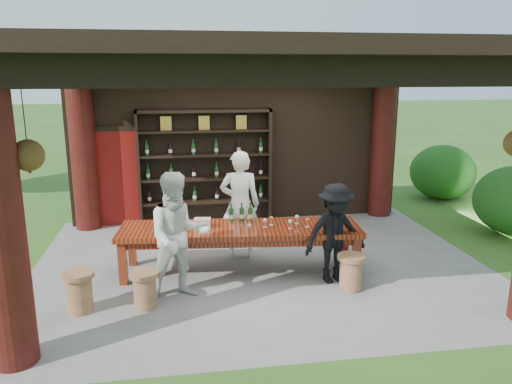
{
  "coord_description": "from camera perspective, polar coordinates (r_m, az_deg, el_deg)",
  "views": [
    {
      "loc": [
        -1.29,
        -7.71,
        3.14
      ],
      "look_at": [
        0.0,
        0.4,
        1.15
      ],
      "focal_mm": 35.0,
      "sensor_mm": 36.0,
      "label": 1
    }
  ],
  "objects": [
    {
      "name": "ground",
      "position": [
        8.43,
        0.43,
        -8.26
      ],
      "size": [
        90.0,
        90.0,
        0.0
      ],
      "primitive_type": "plane",
      "color": "#2D5119",
      "rests_on": "ground"
    },
    {
      "name": "pavilion",
      "position": [
        8.3,
        -0.12,
        6.63
      ],
      "size": [
        7.5,
        6.0,
        3.6
      ],
      "color": "slate",
      "rests_on": "ground"
    },
    {
      "name": "wine_shelf",
      "position": [
        10.36,
        -5.82,
        2.77
      ],
      "size": [
        2.73,
        0.41,
        2.4
      ],
      "color": "black",
      "rests_on": "ground"
    },
    {
      "name": "tasting_table",
      "position": [
        7.93,
        -1.82,
        -4.79
      ],
      "size": [
        3.87,
        1.34,
        0.75
      ],
      "rotation": [
        0.0,
        0.0,
        -0.1
      ],
      "color": "#54170C",
      "rests_on": "ground"
    },
    {
      "name": "stool_near_left",
      "position": [
        7.04,
        -12.6,
        -10.75
      ],
      "size": [
        0.39,
        0.39,
        0.52
      ],
      "rotation": [
        0.0,
        0.0,
        0.09
      ],
      "color": "brown",
      "rests_on": "ground"
    },
    {
      "name": "stool_near_right",
      "position": [
        7.53,
        10.77,
        -8.91
      ],
      "size": [
        0.41,
        0.41,
        0.54
      ],
      "rotation": [
        0.0,
        0.0,
        -0.01
      ],
      "color": "brown",
      "rests_on": "ground"
    },
    {
      "name": "stool_far_left",
      "position": [
        7.17,
        -19.55,
        -10.59
      ],
      "size": [
        0.43,
        0.43,
        0.56
      ],
      "rotation": [
        0.0,
        0.0,
        0.26
      ],
      "color": "brown",
      "rests_on": "ground"
    },
    {
      "name": "host",
      "position": [
        8.51,
        -1.85,
        -1.44
      ],
      "size": [
        0.74,
        0.55,
        1.86
      ],
      "primitive_type": "imported",
      "rotation": [
        0.0,
        0.0,
        2.98
      ],
      "color": "white",
      "rests_on": "ground"
    },
    {
      "name": "guest_woman",
      "position": [
        7.04,
        -8.9,
        -5.04
      ],
      "size": [
        1.01,
        0.85,
        1.82
      ],
      "primitive_type": "imported",
      "rotation": [
        0.0,
        0.0,
        0.21
      ],
      "color": "silver",
      "rests_on": "ground"
    },
    {
      "name": "guest_man",
      "position": [
        7.63,
        9.02,
        -4.69
      ],
      "size": [
        1.08,
        0.74,
        1.53
      ],
      "primitive_type": "imported",
      "rotation": [
        0.0,
        0.0,
        0.18
      ],
      "color": "black",
      "rests_on": "ground"
    },
    {
      "name": "table_bottles",
      "position": [
        8.16,
        -1.72,
        -2.29
      ],
      "size": [
        0.39,
        0.1,
        0.31
      ],
      "color": "#194C1E",
      "rests_on": "tasting_table"
    },
    {
      "name": "table_glasses",
      "position": [
        7.92,
        2.25,
        -3.38
      ],
      "size": [
        0.98,
        0.38,
        0.15
      ],
      "color": "silver",
      "rests_on": "tasting_table"
    },
    {
      "name": "napkin_basket",
      "position": [
        7.9,
        -6.15,
        -3.53
      ],
      "size": [
        0.28,
        0.2,
        0.14
      ],
      "primitive_type": "cube",
      "rotation": [
        0.0,
        0.0,
        -0.1
      ],
      "color": "#BF6672",
      "rests_on": "tasting_table"
    },
    {
      "name": "shrubs",
      "position": [
        8.75,
        1.92,
        -3.52
      ],
      "size": [
        15.11,
        8.19,
        1.36
      ],
      "color": "#194C14",
      "rests_on": "ground"
    },
    {
      "name": "trees",
      "position": [
        10.43,
        18.07,
        14.22
      ],
      "size": [
        21.02,
        11.77,
        4.8
      ],
      "color": "#3F2819",
      "rests_on": "ground"
    }
  ]
}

